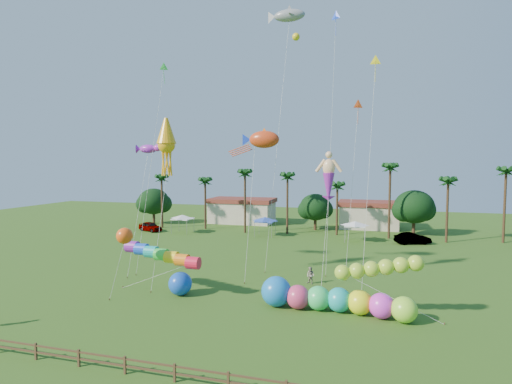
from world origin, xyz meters
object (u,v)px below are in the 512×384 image
(caterpillar_inflatable, at_px, (329,299))
(car_a, at_px, (150,226))
(spectator_b, at_px, (311,275))
(car_b, at_px, (413,238))
(blue_ball, at_px, (180,284))

(caterpillar_inflatable, bearing_deg, car_a, 141.91)
(spectator_b, bearing_deg, car_a, 167.79)
(caterpillar_inflatable, bearing_deg, car_b, 76.97)
(spectator_b, bearing_deg, car_b, 87.99)
(car_a, xyz_separation_m, caterpillar_inflatable, (33.11, -29.77, 0.22))
(car_a, height_order, caterpillar_inflatable, caterpillar_inflatable)
(car_b, distance_m, blue_ball, 36.91)
(car_a, height_order, spectator_b, spectator_b)
(car_b, height_order, spectator_b, spectator_b)
(car_a, distance_m, caterpillar_inflatable, 44.52)
(car_a, bearing_deg, car_b, -66.97)
(caterpillar_inflatable, bearing_deg, blue_ball, -178.52)
(car_b, height_order, blue_ball, blue_ball)
(car_a, relative_size, car_b, 0.95)
(car_b, relative_size, spectator_b, 3.01)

